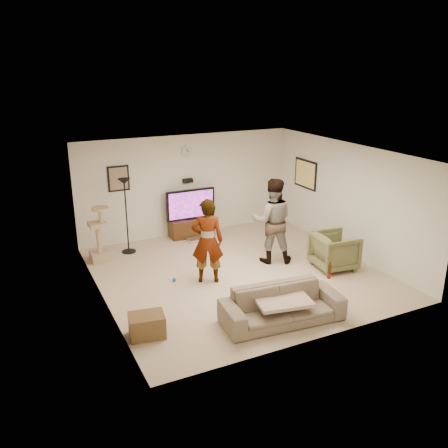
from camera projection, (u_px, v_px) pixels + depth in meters
name	position (u px, v px, depth m)	size (l,w,h in m)	color
floor	(238.00, 273.00, 9.82)	(5.50, 5.50, 0.02)	beige
ceiling	(239.00, 153.00, 9.01)	(5.50, 5.50, 0.02)	white
wall_back	(187.00, 185.00, 11.76)	(5.50, 0.04, 2.50)	silver
wall_front	(323.00, 266.00, 7.07)	(5.50, 0.04, 2.50)	silver
wall_left	(99.00, 236.00, 8.28)	(0.04, 5.50, 2.50)	silver
wall_right	(347.00, 199.00, 10.55)	(0.04, 5.50, 2.50)	silver
wall_clock	(187.00, 151.00, 11.46)	(0.26, 0.26, 0.04)	white
wall_speaker	(188.00, 181.00, 11.66)	(0.25, 0.10, 0.10)	black
picture_back	(119.00, 179.00, 10.92)	(0.42, 0.03, 0.52)	#786952
picture_right	(305.00, 174.00, 11.83)	(0.03, 0.78, 0.62)	#F0CE69
tv_stand	(191.00, 227.00, 11.87)	(1.09, 0.45, 0.45)	#331C0C
console_box	(196.00, 239.00, 11.58)	(0.40, 0.30, 0.07)	silver
tv	(191.00, 204.00, 11.68)	(1.25, 0.08, 0.74)	black
tv_screen	(191.00, 205.00, 11.64)	(1.15, 0.01, 0.65)	#CE2E7E
floor_lamp	(127.00, 216.00, 10.63)	(0.32, 0.32, 1.72)	black
cat_tree	(98.00, 234.00, 10.22)	(0.40, 0.40, 1.24)	tan
person_left	(207.00, 241.00, 9.18)	(0.62, 0.41, 1.70)	gray
person_right	(272.00, 221.00, 10.12)	(0.90, 0.70, 1.86)	#314495
sofa	(282.00, 305.00, 7.89)	(2.04, 0.80, 0.60)	#6C5E4C
throw_blanket	(282.00, 300.00, 7.85)	(0.90, 0.70, 0.06)	#CEAC94
beer_bottle	(329.00, 272.00, 8.14)	(0.06, 0.06, 0.25)	#391C05
armchair	(334.00, 251.00, 9.94)	(0.82, 0.84, 0.77)	brown
side_table	(147.00, 325.00, 7.49)	(0.56, 0.42, 0.37)	brown
toy_ball	(174.00, 280.00, 9.41)	(0.08, 0.08, 0.08)	#115D8B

